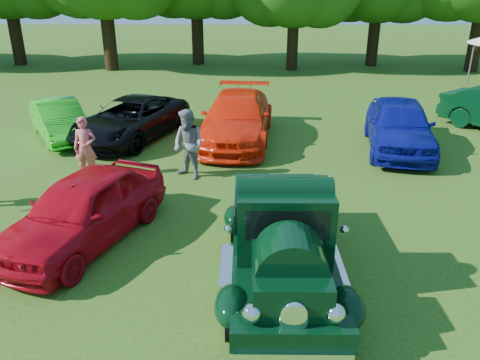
{
  "coord_description": "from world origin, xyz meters",
  "views": [
    {
      "loc": [
        0.31,
        -7.6,
        5.12
      ],
      "look_at": [
        0.21,
        1.99,
        1.1
      ],
      "focal_mm": 35.0,
      "sensor_mm": 36.0,
      "label": 1
    }
  ],
  "objects_px": {
    "back_car_orange": "(237,118)",
    "back_car_lime": "(59,120)",
    "back_car_black": "(131,119)",
    "spectator_pink": "(85,148)",
    "red_convertible": "(84,209)",
    "spectator_grey": "(188,145)",
    "back_car_blue": "(399,125)",
    "hero_pickup": "(282,238)"
  },
  "relations": [
    {
      "from": "back_car_orange",
      "to": "back_car_lime",
      "type": "bearing_deg",
      "value": -176.65
    },
    {
      "from": "back_car_black",
      "to": "spectator_pink",
      "type": "relative_size",
      "value": 2.96
    },
    {
      "from": "back_car_orange",
      "to": "spectator_pink",
      "type": "xyz_separation_m",
      "value": [
        -4.22,
        -3.39,
        0.05
      ]
    },
    {
      "from": "red_convertible",
      "to": "back_car_black",
      "type": "height_order",
      "value": "red_convertible"
    },
    {
      "from": "back_car_orange",
      "to": "spectator_grey",
      "type": "distance_m",
      "value": 3.69
    },
    {
      "from": "back_car_blue",
      "to": "spectator_grey",
      "type": "height_order",
      "value": "spectator_grey"
    },
    {
      "from": "back_car_orange",
      "to": "spectator_pink",
      "type": "relative_size",
      "value": 3.24
    },
    {
      "from": "back_car_lime",
      "to": "spectator_grey",
      "type": "height_order",
      "value": "spectator_grey"
    },
    {
      "from": "red_convertible",
      "to": "back_car_black",
      "type": "bearing_deg",
      "value": 115.69
    },
    {
      "from": "back_car_orange",
      "to": "back_car_blue",
      "type": "height_order",
      "value": "back_car_blue"
    },
    {
      "from": "back_car_black",
      "to": "spectator_pink",
      "type": "xyz_separation_m",
      "value": [
        -0.47,
        -3.59,
        0.15
      ]
    },
    {
      "from": "hero_pickup",
      "to": "back_car_lime",
      "type": "distance_m",
      "value": 11.26
    },
    {
      "from": "back_car_blue",
      "to": "spectator_pink",
      "type": "bearing_deg",
      "value": -155.19
    },
    {
      "from": "back_car_orange",
      "to": "back_car_blue",
      "type": "xyz_separation_m",
      "value": [
        5.36,
        -0.9,
        0.02
      ]
    },
    {
      "from": "hero_pickup",
      "to": "back_car_blue",
      "type": "xyz_separation_m",
      "value": [
        4.4,
        7.44,
        0.01
      ]
    },
    {
      "from": "red_convertible",
      "to": "spectator_pink",
      "type": "relative_size",
      "value": 2.52
    },
    {
      "from": "back_car_orange",
      "to": "back_car_blue",
      "type": "bearing_deg",
      "value": -3.99
    },
    {
      "from": "back_car_lime",
      "to": "back_car_blue",
      "type": "bearing_deg",
      "value": -37.53
    },
    {
      "from": "back_car_black",
      "to": "red_convertible",
      "type": "bearing_deg",
      "value": -64.98
    },
    {
      "from": "red_convertible",
      "to": "back_car_lime",
      "type": "height_order",
      "value": "red_convertible"
    },
    {
      "from": "red_convertible",
      "to": "back_car_blue",
      "type": "xyz_separation_m",
      "value": [
        8.48,
        6.13,
        0.09
      ]
    },
    {
      "from": "hero_pickup",
      "to": "back_car_blue",
      "type": "distance_m",
      "value": 8.65
    },
    {
      "from": "back_car_orange",
      "to": "spectator_grey",
      "type": "bearing_deg",
      "value": -105.14
    },
    {
      "from": "back_car_orange",
      "to": "spectator_pink",
      "type": "height_order",
      "value": "spectator_pink"
    },
    {
      "from": "hero_pickup",
      "to": "back_car_black",
      "type": "height_order",
      "value": "hero_pickup"
    },
    {
      "from": "back_car_blue",
      "to": "hero_pickup",
      "type": "bearing_deg",
      "value": -110.34
    },
    {
      "from": "back_car_lime",
      "to": "back_car_black",
      "type": "xyz_separation_m",
      "value": [
        2.57,
        -0.04,
        0.05
      ]
    },
    {
      "from": "red_convertible",
      "to": "spectator_grey",
      "type": "bearing_deg",
      "value": 83.75
    },
    {
      "from": "spectator_pink",
      "to": "spectator_grey",
      "type": "bearing_deg",
      "value": -3.79
    },
    {
      "from": "hero_pickup",
      "to": "spectator_pink",
      "type": "height_order",
      "value": "hero_pickup"
    },
    {
      "from": "red_convertible",
      "to": "back_car_blue",
      "type": "bearing_deg",
      "value": 56.51
    },
    {
      "from": "hero_pickup",
      "to": "back_car_lime",
      "type": "relative_size",
      "value": 1.21
    },
    {
      "from": "hero_pickup",
      "to": "back_car_black",
      "type": "relative_size",
      "value": 0.96
    },
    {
      "from": "back_car_blue",
      "to": "spectator_grey",
      "type": "relative_size",
      "value": 2.5
    },
    {
      "from": "spectator_grey",
      "to": "back_car_blue",
      "type": "bearing_deg",
      "value": 59.9
    },
    {
      "from": "spectator_grey",
      "to": "back_car_lime",
      "type": "bearing_deg",
      "value": -177.29
    },
    {
      "from": "back_car_lime",
      "to": "red_convertible",
      "type": "bearing_deg",
      "value": -98.16
    },
    {
      "from": "hero_pickup",
      "to": "back_car_blue",
      "type": "relative_size",
      "value": 1.0
    },
    {
      "from": "back_car_black",
      "to": "spectator_pink",
      "type": "bearing_deg",
      "value": -77.45
    },
    {
      "from": "hero_pickup",
      "to": "spectator_pink",
      "type": "relative_size",
      "value": 2.83
    },
    {
      "from": "back_car_blue",
      "to": "spectator_pink",
      "type": "xyz_separation_m",
      "value": [
        -9.59,
        -2.49,
        0.03
      ]
    },
    {
      "from": "back_car_lime",
      "to": "spectator_grey",
      "type": "relative_size",
      "value": 2.06
    }
  ]
}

